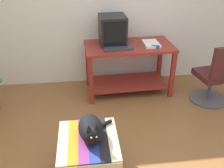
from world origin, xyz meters
TOP-DOWN VIEW (x-y plane):
  - desk at (0.29, 1.60)m, footprint 1.28×0.69m
  - tv_monitor at (0.06, 1.68)m, footprint 0.38×0.41m
  - keyboard at (0.11, 1.45)m, footprint 0.42×0.20m
  - book at (0.60, 1.56)m, footprint 0.22×0.30m
  - ottoman_with_blanket at (-0.37, 0.03)m, footprint 0.55×0.61m
  - cat at (-0.34, 0.05)m, footprint 0.35×0.41m
  - office_chair at (1.42, 1.13)m, footprint 0.52×0.52m
  - stapler at (0.63, 1.43)m, footprint 0.12×0.07m

SIDE VIEW (x-z plane):
  - ottoman_with_blanket at x=-0.37m, z-range 0.00..0.45m
  - office_chair at x=1.42m, z-range -0.06..0.83m
  - desk at x=0.29m, z-range 0.13..0.88m
  - cat at x=-0.34m, z-range 0.42..0.67m
  - keyboard at x=0.11m, z-range 0.75..0.77m
  - book at x=0.60m, z-range 0.75..0.78m
  - stapler at x=0.63m, z-range 0.75..0.79m
  - tv_monitor at x=0.06m, z-range 0.74..1.15m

